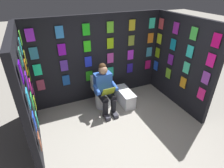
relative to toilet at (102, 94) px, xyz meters
The scene contains 7 objects.
ground_plane 1.63m from the toilet, 93.82° to the left, with size 30.00×30.00×0.00m, color #9E998E.
display_wall_back 0.88m from the toilet, 103.44° to the right, with size 3.43×0.14×2.16m.
display_wall_left 2.06m from the toilet, 161.77° to the left, with size 0.14×2.00×2.16m.
display_wall_right 1.88m from the toilet, 20.45° to the left, with size 0.14×2.00×2.16m.
toilet is the anchor object (origin of this frame).
person_reading 0.35m from the toilet, 90.43° to the left, with size 0.53×0.68×1.19m.
comic_longbox_near 0.61m from the toilet, 162.83° to the left, with size 0.31×0.73×0.37m.
Camera 1 is at (1.43, 2.06, 2.80)m, focal length 29.36 mm.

